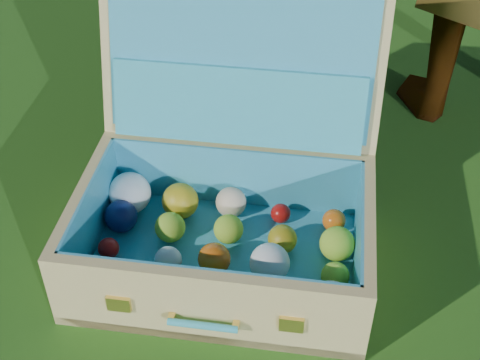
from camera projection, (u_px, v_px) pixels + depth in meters
The scene contains 3 objects.
ground at pixel (284, 245), 1.60m from camera, with size 60.00×60.00×0.00m, color #215114.
stray_ball at pixel (124, 181), 1.74m from camera, with size 0.06×0.06×0.06m, color #4471B1.
suitcase at pixel (228, 183), 1.51m from camera, with size 0.81×0.77×0.61m.
Camera 1 is at (0.42, -1.05, 1.15)m, focal length 50.00 mm.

